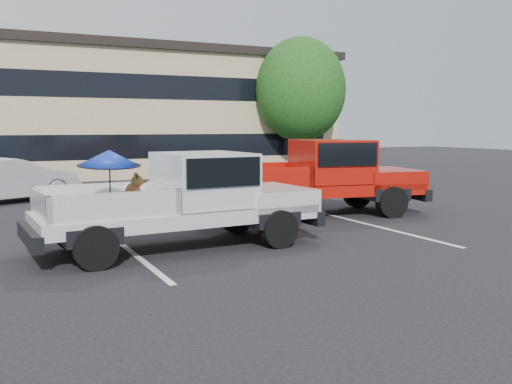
# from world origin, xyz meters

# --- Properties ---
(ground) EXTENTS (90.00, 90.00, 0.00)m
(ground) POSITION_xyz_m (0.00, 0.00, 0.00)
(ground) COLOR black
(ground) RESTS_ON ground
(stripe_left) EXTENTS (0.12, 5.00, 0.01)m
(stripe_left) POSITION_xyz_m (-3.00, 2.00, 0.00)
(stripe_left) COLOR silver
(stripe_left) RESTS_ON ground
(stripe_right) EXTENTS (0.12, 5.00, 0.01)m
(stripe_right) POSITION_xyz_m (3.00, 2.00, 0.00)
(stripe_right) COLOR silver
(stripe_right) RESTS_ON ground
(motel_building) EXTENTS (20.40, 8.40, 6.30)m
(motel_building) POSITION_xyz_m (2.00, 20.99, 3.21)
(motel_building) COLOR tan
(motel_building) RESTS_ON ground
(tree_right) EXTENTS (4.46, 4.46, 6.78)m
(tree_right) POSITION_xyz_m (9.00, 16.00, 4.21)
(tree_right) COLOR #332114
(tree_right) RESTS_ON ground
(tree_back) EXTENTS (4.68, 4.68, 7.11)m
(tree_back) POSITION_xyz_m (6.00, 24.00, 4.41)
(tree_back) COLOR #332114
(tree_back) RESTS_ON ground
(silver_pickup) EXTENTS (5.78, 2.35, 2.06)m
(silver_pickup) POSITION_xyz_m (-1.76, 2.00, 1.05)
(silver_pickup) COLOR black
(silver_pickup) RESTS_ON ground
(red_pickup) EXTENTS (6.46, 3.14, 2.04)m
(red_pickup) POSITION_xyz_m (2.93, 4.43, 1.12)
(red_pickup) COLOR black
(red_pickup) RESTS_ON ground
(silver_sedan) EXTENTS (4.54, 3.11, 1.42)m
(silver_sedan) POSITION_xyz_m (-4.64, 11.08, 0.71)
(silver_sedan) COLOR silver
(silver_sedan) RESTS_ON ground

